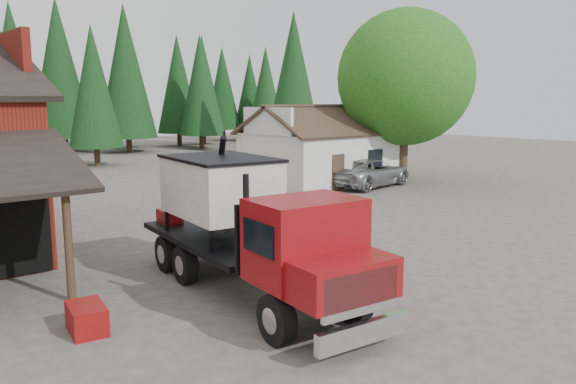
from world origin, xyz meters
TOP-DOWN VIEW (x-y plane):
  - ground at (0.00, 0.00)m, footprint 120.00×120.00m
  - farmhouse at (13.00, 13.00)m, footprint 8.60×6.42m
  - deciduous_tree at (17.01, 9.97)m, footprint 8.00×8.00m
  - near_pine_b at (6.00, 30.00)m, footprint 3.96×3.96m
  - near_pine_c at (22.00, 26.00)m, footprint 4.84×4.84m
  - feed_truck at (-1.96, -0.30)m, footprint 3.25×8.90m
  - silver_car at (14.00, 10.00)m, footprint 6.16×3.50m
  - equip_box at (-6.00, 0.02)m, footprint 0.86×1.19m

SIDE VIEW (x-z plane):
  - ground at x=0.00m, z-range 0.00..0.00m
  - equip_box at x=-6.00m, z-range 0.00..0.60m
  - silver_car at x=14.00m, z-range 0.00..1.62m
  - farmhouse at x=13.00m, z-range -0.66..3.99m
  - feed_truck at x=-1.96m, z-range -0.13..3.80m
  - near_pine_b at x=6.00m, z-range 0.69..11.09m
  - deciduous_tree at x=17.01m, z-range 0.81..11.01m
  - near_pine_c at x=22.00m, z-range 0.69..13.09m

